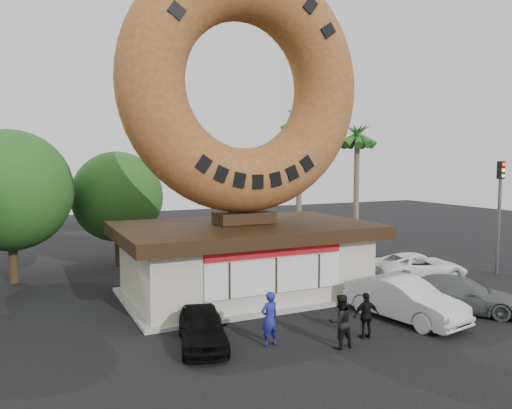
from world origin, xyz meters
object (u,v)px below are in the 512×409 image
object	(u,v)px
street_lamp	(150,187)
person_left	(270,318)
donut_shop	(244,257)
person_center	(340,321)
giant_donut	(244,85)
traffic_signal	(500,203)
car_black	(202,327)
car_silver	(404,299)
car_white	(418,267)
car_grey	(460,294)
person_right	(366,316)

from	to	relation	value
street_lamp	person_left	size ratio (longest dim) A/B	4.40
donut_shop	person_center	xyz separation A→B (m)	(0.22, -7.18, -0.88)
giant_donut	street_lamp	xyz separation A→B (m)	(-1.86, 10.00, -4.91)
traffic_signal	car_black	distance (m)	18.34
giant_donut	traffic_signal	world-z (taller)	giant_donut
car_silver	car_white	size ratio (longest dim) A/B	0.98
traffic_signal	person_left	distance (m)	16.52
giant_donut	person_left	world-z (taller)	giant_donut
person_center	car_silver	bearing A→B (deg)	-161.44
giant_donut	street_lamp	bearing A→B (deg)	100.51
person_center	car_black	distance (m)	4.53
street_lamp	car_silver	distance (m)	17.33
car_black	person_left	bearing A→B (deg)	-9.47
giant_donut	person_center	distance (m)	11.14
donut_shop	car_silver	xyz separation A→B (m)	(4.12, -5.83, -0.96)
car_grey	car_white	distance (m)	5.23
street_lamp	person_left	xyz separation A→B (m)	(0.10, -15.99, -3.57)
person_center	car_white	size ratio (longest dim) A/B	0.36
street_lamp	traffic_signal	world-z (taller)	street_lamp
car_white	car_grey	bearing A→B (deg)	168.32
donut_shop	person_left	bearing A→B (deg)	-106.39
car_black	car_grey	world-z (taller)	car_grey
giant_donut	person_center	size ratio (longest dim) A/B	6.29
person_left	car_grey	distance (m)	8.74
person_center	car_black	size ratio (longest dim) A/B	0.48
person_center	car_grey	world-z (taller)	person_center
person_right	car_grey	distance (m)	5.51
giant_donut	car_black	world-z (taller)	giant_donut
car_white	donut_shop	bearing A→B (deg)	96.19
person_left	person_center	distance (m)	2.31
person_center	car_white	distance (m)	10.81
person_left	car_black	bearing A→B (deg)	-31.93
street_lamp	person_center	bearing A→B (deg)	-83.13
person_right	car_grey	xyz separation A→B (m)	(5.43, 0.91, -0.11)
traffic_signal	car_grey	distance (m)	8.65
person_left	person_right	bearing A→B (deg)	157.64
giant_donut	car_black	xyz separation A→B (m)	(-3.78, -5.09, -8.76)
giant_donut	traffic_signal	bearing A→B (deg)	-8.17
traffic_signal	car_white	xyz separation A→B (m)	(-4.80, 0.82, -3.18)
person_left	car_black	size ratio (longest dim) A/B	0.49
person_right	car_silver	xyz separation A→B (m)	(2.58, 1.00, 0.00)
person_left	car_silver	xyz separation A→B (m)	(5.88, 0.15, -0.11)
car_white	person_left	bearing A→B (deg)	127.13
street_lamp	traffic_signal	xyz separation A→B (m)	(15.86, -12.01, -0.61)
car_silver	traffic_signal	bearing A→B (deg)	10.82
person_right	traffic_signal	bearing A→B (deg)	-148.32
giant_donut	car_white	xyz separation A→B (m)	(9.20, -1.19, -8.70)
car_black	street_lamp	bearing A→B (deg)	97.26
person_center	car_black	world-z (taller)	person_center
person_left	car_white	bearing A→B (deg)	-164.26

